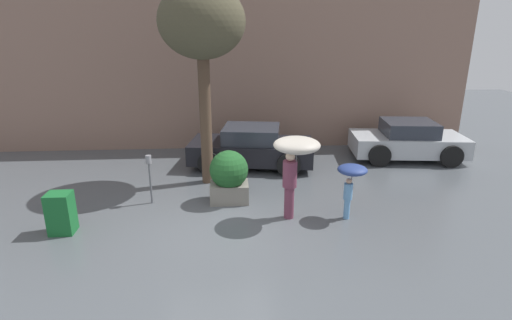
% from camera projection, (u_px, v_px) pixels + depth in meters
% --- Properties ---
extents(ground_plane, '(40.00, 40.00, 0.00)m').
position_uv_depth(ground_plane, '(218.00, 229.00, 8.69)').
color(ground_plane, '#51565B').
extents(building_facade, '(18.00, 0.30, 6.00)m').
position_uv_depth(building_facade, '(219.00, 64.00, 13.92)').
color(building_facade, '#8C6B5B').
rests_on(building_facade, ground).
extents(planter_box, '(0.96, 0.96, 1.33)m').
position_uv_depth(planter_box, '(229.00, 176.00, 9.92)').
color(planter_box, gray).
rests_on(planter_box, ground).
extents(person_adult, '(1.02, 1.02, 1.93)m').
position_uv_depth(person_adult, '(295.00, 154.00, 8.72)').
color(person_adult, brown).
rests_on(person_adult, ground).
extents(person_child, '(0.67, 0.67, 1.27)m').
position_uv_depth(person_child, '(351.00, 176.00, 8.93)').
color(person_child, '#669ED1').
rests_on(person_child, ground).
extents(parked_car_near, '(4.03, 2.40, 1.28)m').
position_uv_depth(parked_car_near, '(251.00, 147.00, 12.58)').
color(parked_car_near, black).
rests_on(parked_car_near, ground).
extents(parked_car_far, '(3.78, 2.28, 1.28)m').
position_uv_depth(parked_car_far, '(407.00, 141.00, 13.33)').
color(parked_car_far, '#B7BCC1').
rests_on(parked_car_far, ground).
extents(street_tree, '(2.23, 2.23, 5.29)m').
position_uv_depth(street_tree, '(202.00, 25.00, 10.10)').
color(street_tree, brown).
rests_on(street_tree, ground).
extents(parking_meter, '(0.14, 0.14, 1.25)m').
position_uv_depth(parking_meter, '(149.00, 169.00, 9.74)').
color(parking_meter, '#595B60').
rests_on(parking_meter, ground).
extents(newspaper_box, '(0.50, 0.44, 0.90)m').
position_uv_depth(newspaper_box, '(61.00, 213.00, 8.44)').
color(newspaper_box, '#19662D').
rests_on(newspaper_box, ground).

